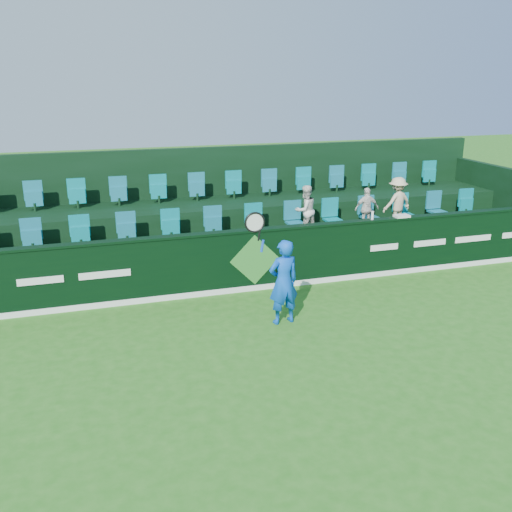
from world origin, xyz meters
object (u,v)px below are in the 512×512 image
object	(u,v)px
tennis_player	(283,281)
spectator_right	(397,202)
towel	(402,216)
drinks_bottle	(372,215)
spectator_middle	(367,209)
spectator_left	(305,210)

from	to	relation	value
tennis_player	spectator_right	size ratio (longest dim) A/B	1.78
towel	drinks_bottle	size ratio (longest dim) A/B	1.77
spectator_middle	towel	size ratio (longest dim) A/B	3.04
spectator_middle	spectator_left	bearing A→B (deg)	4.14
towel	spectator_middle	bearing A→B (deg)	104.96
spectator_left	drinks_bottle	xyz separation A→B (m)	(1.17, -1.12, 0.05)
drinks_bottle	spectator_middle	bearing A→B (deg)	67.86
spectator_right	drinks_bottle	xyz separation A→B (m)	(-1.29, -1.12, 0.02)
spectator_middle	towel	distance (m)	1.16
tennis_player	spectator_right	bearing A→B (deg)	35.94
spectator_middle	drinks_bottle	size ratio (longest dim) A/B	5.38
drinks_bottle	tennis_player	bearing A→B (deg)	-146.60
towel	drinks_bottle	xyz separation A→B (m)	(-0.76, 0.00, 0.07)
spectator_middle	towel	xyz separation A→B (m)	(0.30, -1.12, 0.05)
spectator_middle	drinks_bottle	xyz separation A→B (m)	(-0.46, -1.12, 0.13)
spectator_left	towel	size ratio (longest dim) A/B	3.47
tennis_player	towel	bearing A→B (deg)	27.44
spectator_right	spectator_middle	bearing A→B (deg)	-10.98
spectator_left	spectator_middle	xyz separation A→B (m)	(1.62, 0.00, -0.07)
spectator_middle	towel	bearing A→B (deg)	109.10
drinks_bottle	spectator_right	bearing A→B (deg)	40.92
tennis_player	spectator_right	xyz separation A→B (m)	(4.09, 2.96, 0.60)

